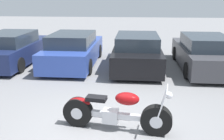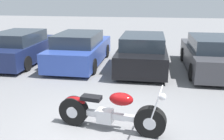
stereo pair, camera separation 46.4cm
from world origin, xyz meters
name	(u,v)px [view 1 (the left image)]	position (x,y,z in m)	size (l,w,h in m)	color
ground_plane	(100,130)	(0.00, 0.00, 0.00)	(60.00, 60.00, 0.00)	slate
motorcycle	(115,112)	(0.32, 0.06, 0.42)	(2.42, 0.78, 1.06)	black
parked_car_navy	(13,49)	(-4.50, 5.29, 0.64)	(1.93, 4.47, 1.38)	#19234C
parked_car_blue	(74,50)	(-1.84, 5.32, 0.64)	(1.93, 4.47, 1.38)	#2D479E
parked_car_black	(137,52)	(0.83, 5.21, 0.64)	(1.93, 4.47, 1.38)	black
parked_car_dark_grey	(204,53)	(3.49, 5.14, 0.64)	(1.93, 4.47, 1.38)	#3D3D42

